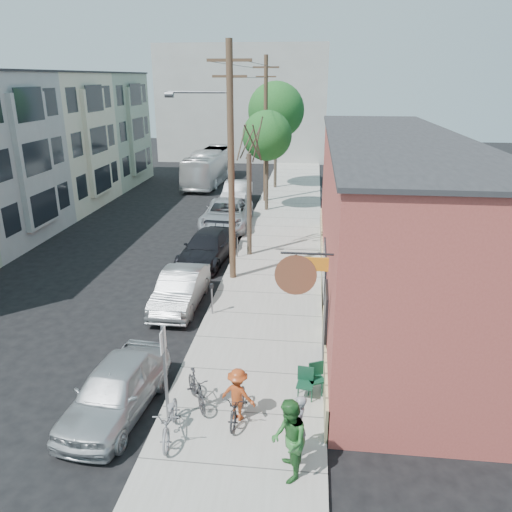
# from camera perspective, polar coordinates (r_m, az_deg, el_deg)

# --- Properties ---
(ground) EXTENTS (120.00, 120.00, 0.00)m
(ground) POSITION_cam_1_polar(r_m,az_deg,el_deg) (18.48, -13.05, -8.95)
(ground) COLOR black
(sidewalk) EXTENTS (4.50, 58.00, 0.15)m
(sidewalk) POSITION_cam_1_polar(r_m,az_deg,el_deg) (27.63, 2.82, 1.51)
(sidewalk) COLOR #A4A198
(sidewalk) RESTS_ON ground
(cafe_building) EXTENTS (6.60, 20.20, 6.61)m
(cafe_building) POSITION_cam_1_polar(r_m,az_deg,el_deg) (21.12, 14.79, 4.24)
(cafe_building) COLOR #A0433B
(cafe_building) RESTS_ON ground
(apartment_row) EXTENTS (6.30, 32.00, 9.00)m
(apartment_row) POSITION_cam_1_polar(r_m,az_deg,el_deg) (34.42, -25.02, 10.92)
(apartment_row) COLOR #9BA98F
(apartment_row) RESTS_ON ground
(end_cap_building) EXTENTS (18.00, 8.00, 12.00)m
(end_cap_building) POSITION_cam_1_polar(r_m,az_deg,el_deg) (57.80, -1.35, 17.07)
(end_cap_building) COLOR #A5A6A1
(end_cap_building) RESTS_ON ground
(sign_post) EXTENTS (0.07, 0.45, 2.80)m
(sign_post) POSITION_cam_1_polar(r_m,az_deg,el_deg) (13.13, -10.38, -12.23)
(sign_post) COLOR slate
(sign_post) RESTS_ON sidewalk
(parking_meter_near) EXTENTS (0.14, 0.14, 1.24)m
(parking_meter_near) POSITION_cam_1_polar(r_m,az_deg,el_deg) (19.03, -5.08, -4.31)
(parking_meter_near) COLOR slate
(parking_meter_near) RESTS_ON sidewalk
(parking_meter_far) EXTENTS (0.14, 0.14, 1.24)m
(parking_meter_far) POSITION_cam_1_polar(r_m,az_deg,el_deg) (24.94, -2.17, 1.68)
(parking_meter_far) COLOR slate
(parking_meter_far) RESTS_ON sidewalk
(utility_pole_near) EXTENTS (3.57, 0.28, 10.00)m
(utility_pole_near) POSITION_cam_1_polar(r_m,az_deg,el_deg) (21.32, -3.04, 10.80)
(utility_pole_near) COLOR #503A28
(utility_pole_near) RESTS_ON sidewalk
(utility_pole_far) EXTENTS (1.80, 0.28, 10.00)m
(utility_pole_far) POSITION_cam_1_polar(r_m,az_deg,el_deg) (36.16, 1.11, 14.41)
(utility_pole_far) COLOR #503A28
(utility_pole_far) RESTS_ON sidewalk
(tree_bare) EXTENTS (0.24, 0.24, 5.11)m
(tree_bare) POSITION_cam_1_polar(r_m,az_deg,el_deg) (24.89, -0.78, 5.78)
(tree_bare) COLOR #44392C
(tree_bare) RESTS_ON sidewalk
(tree_leafy_mid) EXTENTS (3.25, 3.25, 6.59)m
(tree_leafy_mid) POSITION_cam_1_polar(r_m,az_deg,el_deg) (33.51, 1.26, 13.55)
(tree_leafy_mid) COLOR #44392C
(tree_leafy_mid) RESTS_ON sidewalk
(tree_leafy_far) EXTENTS (4.44, 4.44, 8.32)m
(tree_leafy_far) POSITION_cam_1_polar(r_m,az_deg,el_deg) (40.85, 2.30, 16.28)
(tree_leafy_far) COLOR #44392C
(tree_leafy_far) RESTS_ON sidewalk
(patio_chair_a) EXTENTS (0.66, 0.66, 0.88)m
(patio_chair_a) POSITION_cam_1_polar(r_m,az_deg,el_deg) (14.78, 6.84, -13.78)
(patio_chair_a) COLOR #103A27
(patio_chair_a) RESTS_ON sidewalk
(patio_chair_b) EXTENTS (0.56, 0.56, 0.88)m
(patio_chair_b) POSITION_cam_1_polar(r_m,az_deg,el_deg) (14.52, 5.65, -14.39)
(patio_chair_b) COLOR #103A27
(patio_chair_b) RESTS_ON sidewalk
(patron_grey) EXTENTS (0.42, 0.60, 1.57)m
(patron_grey) POSITION_cam_1_polar(r_m,az_deg,el_deg) (12.53, 4.85, -18.72)
(patron_grey) COLOR gray
(patron_grey) RESTS_ON sidewalk
(patron_green) EXTENTS (0.88, 1.06, 1.97)m
(patron_green) POSITION_cam_1_polar(r_m,az_deg,el_deg) (11.80, 3.77, -20.27)
(patron_green) COLOR #28642A
(patron_green) RESTS_ON sidewalk
(cyclist) EXTENTS (1.08, 0.82, 1.48)m
(cyclist) POSITION_cam_1_polar(r_m,az_deg,el_deg) (13.56, -2.09, -15.53)
(cyclist) COLOR #9D3B16
(cyclist) RESTS_ON sidewalk
(cyclist_bike) EXTENTS (0.69, 1.72, 0.89)m
(cyclist_bike) POSITION_cam_1_polar(r_m,az_deg,el_deg) (13.73, -2.07, -16.54)
(cyclist_bike) COLOR black
(cyclist_bike) RESTS_ON sidewalk
(parked_bike_a) EXTENTS (1.19, 1.64, 0.98)m
(parked_bike_a) POSITION_cam_1_polar(r_m,az_deg,el_deg) (14.28, -6.82, -14.87)
(parked_bike_a) COLOR black
(parked_bike_a) RESTS_ON sidewalk
(parked_bike_b) EXTENTS (0.83, 1.90, 0.97)m
(parked_bike_b) POSITION_cam_1_polar(r_m,az_deg,el_deg) (13.32, -9.75, -17.96)
(parked_bike_b) COLOR slate
(parked_bike_b) RESTS_ON sidewalk
(car_0) EXTENTS (2.17, 4.53, 1.49)m
(car_0) POSITION_cam_1_polar(r_m,az_deg,el_deg) (14.49, -15.76, -14.47)
(car_0) COLOR #B7BBBF
(car_0) RESTS_ON ground
(car_1) EXTENTS (1.56, 4.43, 1.46)m
(car_1) POSITION_cam_1_polar(r_m,az_deg,el_deg) (20.19, -8.64, -3.79)
(car_1) COLOR gray
(car_1) RESTS_ON ground
(car_2) EXTENTS (2.52, 5.25, 1.47)m
(car_2) POSITION_cam_1_polar(r_m,az_deg,el_deg) (24.94, -5.58, 1.01)
(car_2) COLOR black
(car_2) RESTS_ON ground
(car_3) EXTENTS (2.90, 6.07, 1.67)m
(car_3) POSITION_cam_1_polar(r_m,az_deg,el_deg) (30.61, -3.37, 4.80)
(car_3) COLOR #B6B9BE
(car_3) RESTS_ON ground
(car_4) EXTENTS (1.77, 4.97, 1.63)m
(car_4) POSITION_cam_1_polar(r_m,az_deg,el_deg) (36.39, -2.21, 7.21)
(car_4) COLOR #9A9CA1
(car_4) RESTS_ON ground
(bus) EXTENTS (2.79, 10.34, 2.86)m
(bus) POSITION_cam_1_polar(r_m,az_deg,el_deg) (43.96, -5.31, 10.14)
(bus) COLOR white
(bus) RESTS_ON ground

